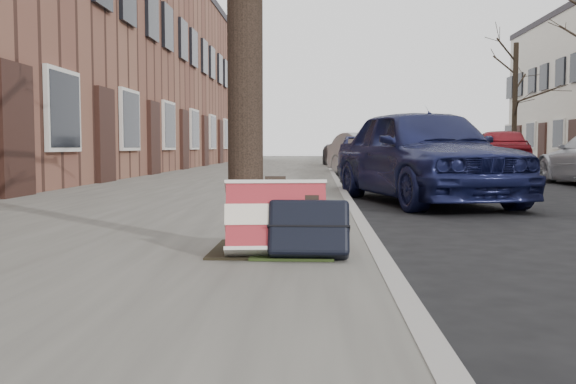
{
  "coord_description": "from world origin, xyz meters",
  "views": [
    {
      "loc": [
        -1.68,
        -3.32,
        0.85
      ],
      "look_at": [
        -1.87,
        0.8,
        0.57
      ],
      "focal_mm": 40.0,
      "sensor_mm": 36.0,
      "label": 1
    }
  ],
  "objects_px": {
    "car_near_front": "(423,154)",
    "car_near_mid": "(370,155)",
    "suitcase_red": "(276,219)",
    "suitcase_navy": "(309,228)"
  },
  "relations": [
    {
      "from": "car_near_front",
      "to": "car_near_mid",
      "type": "height_order",
      "value": "car_near_front"
    },
    {
      "from": "suitcase_red",
      "to": "car_near_front",
      "type": "xyz_separation_m",
      "value": [
        1.9,
        5.75,
        0.37
      ]
    },
    {
      "from": "car_near_mid",
      "to": "suitcase_red",
      "type": "bearing_deg",
      "value": -115.73
    },
    {
      "from": "suitcase_red",
      "to": "suitcase_navy",
      "type": "distance_m",
      "value": 0.24
    },
    {
      "from": "suitcase_red",
      "to": "car_near_mid",
      "type": "relative_size",
      "value": 0.17
    },
    {
      "from": "car_near_front",
      "to": "suitcase_navy",
      "type": "bearing_deg",
      "value": -120.48
    },
    {
      "from": "suitcase_navy",
      "to": "car_near_front",
      "type": "xyz_separation_m",
      "value": [
        1.67,
        5.83,
        0.42
      ]
    },
    {
      "from": "car_near_front",
      "to": "suitcase_red",
      "type": "bearing_deg",
      "value": -122.7
    },
    {
      "from": "suitcase_red",
      "to": "suitcase_navy",
      "type": "relative_size",
      "value": 1.26
    },
    {
      "from": "suitcase_navy",
      "to": "suitcase_red",
      "type": "bearing_deg",
      "value": 160.01
    }
  ]
}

